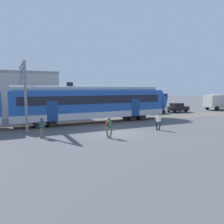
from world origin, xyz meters
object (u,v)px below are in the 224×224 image
object	(u,v)px
parked_car_white	(154,109)
pedestrian_green	(109,126)
commuter_train	(13,106)
box_truck	(216,102)
pedestrian_white	(158,120)
parked_car_black	(177,108)
pedestrian_navy	(42,126)

from	to	relation	value
parked_car_white	pedestrian_green	bearing A→B (deg)	-137.84
commuter_train	box_truck	size ratio (longest dim) A/B	7.14
pedestrian_white	pedestrian_green	bearing A→B (deg)	-170.52
commuter_train	parked_car_white	size ratio (longest dim) A/B	9.35
pedestrian_green	parked_car_white	xyz separation A→B (m)	(13.72, 12.43, -0.21)
commuter_train	box_truck	bearing A→B (deg)	6.77
pedestrian_green	box_truck	bearing A→B (deg)	23.73
pedestrian_white	box_truck	xyz separation A→B (m)	(22.08, 11.26, 0.61)
pedestrian_white	box_truck	bearing A→B (deg)	27.03
pedestrian_white	parked_car_black	size ratio (longest dim) A/B	0.41
pedestrian_green	parked_car_black	size ratio (longest dim) A/B	0.41
parked_car_white	parked_car_black	distance (m)	4.79
pedestrian_green	pedestrian_white	xyz separation A→B (m)	(5.71, 0.95, -0.03)
pedestrian_green	parked_car_white	world-z (taller)	pedestrian_green
pedestrian_green	pedestrian_navy	bearing A→B (deg)	154.22
parked_car_black	box_truck	world-z (taller)	box_truck
commuter_train	pedestrian_navy	bearing A→B (deg)	-71.58
pedestrian_navy	box_truck	world-z (taller)	box_truck
commuter_train	pedestrian_white	xyz separation A→B (m)	(12.55, -7.15, -1.29)
commuter_train	pedestrian_navy	world-z (taller)	commuter_train
pedestrian_green	box_truck	xyz separation A→B (m)	(27.79, 12.22, 0.58)
pedestrian_navy	pedestrian_green	distance (m)	5.48
parked_car_white	parked_car_black	xyz separation A→B (m)	(4.79, 0.00, 0.00)
pedestrian_navy	box_truck	xyz separation A→B (m)	(32.72, 9.84, 0.58)
pedestrian_white	commuter_train	bearing A→B (deg)	150.33
box_truck	parked_car_white	bearing A→B (deg)	179.16
commuter_train	pedestrian_white	world-z (taller)	commuter_train
parked_car_white	pedestrian_white	bearing A→B (deg)	-124.91
parked_car_black	box_truck	bearing A→B (deg)	-1.29
pedestrian_green	box_truck	distance (m)	30.36
commuter_train	parked_car_white	distance (m)	21.06
commuter_train	pedestrian_green	size ratio (longest dim) A/B	22.83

